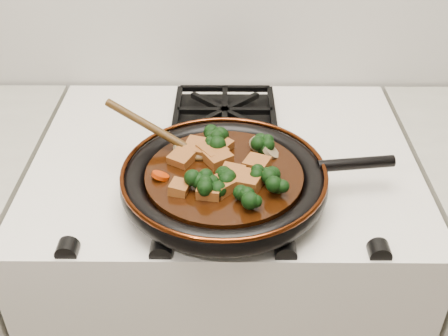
{
  "coord_description": "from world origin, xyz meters",
  "views": [
    {
      "loc": [
        0.01,
        0.76,
        1.54
      ],
      "look_at": [
        0.0,
        1.55,
        0.97
      ],
      "focal_mm": 45.0,
      "sensor_mm": 36.0,
      "label": 1
    }
  ],
  "objects": [
    {
      "name": "tofu_cube_7",
      "position": [
        0.01,
        1.53,
        0.97
      ],
      "size": [
        0.05,
        0.05,
        0.02
      ],
      "primitive_type": "cube",
      "rotation": [
        -0.06,
        -0.03,
        2.84
      ],
      "color": "brown",
      "rests_on": "braising_sauce"
    },
    {
      "name": "tofu_cube_2",
      "position": [
        -0.05,
        1.61,
        0.97
      ],
      "size": [
        0.05,
        0.06,
        0.03
      ],
      "primitive_type": "cube",
      "rotation": [
        -0.01,
        -0.11,
        1.24
      ],
      "color": "brown",
      "rests_on": "braising_sauce"
    },
    {
      "name": "wooden_spoon",
      "position": [
        -0.09,
        1.62,
        0.98
      ],
      "size": [
        0.13,
        0.07,
        0.19
      ],
      "rotation": [
        0.0,
        0.0,
        2.76
      ],
      "color": "#40280D",
      "rests_on": "braising_sauce"
    },
    {
      "name": "burner_grate_back",
      "position": [
        0.0,
        1.83,
        0.91
      ],
      "size": [
        0.23,
        0.23,
        0.03
      ],
      "primitive_type": null,
      "color": "black",
      "rests_on": "stove"
    },
    {
      "name": "carrot_coin_2",
      "position": [
        -0.08,
        1.58,
        0.96
      ],
      "size": [
        0.03,
        0.03,
        0.02
      ],
      "primitive_type": "cylinder",
      "rotation": [
        0.03,
        -0.32,
        0.0
      ],
      "color": "#AA2B04",
      "rests_on": "braising_sauce"
    },
    {
      "name": "stove",
      "position": [
        0.0,
        1.69,
        0.45
      ],
      "size": [
        0.76,
        0.6,
        0.9
      ],
      "primitive_type": "cube",
      "color": "silver",
      "rests_on": "ground"
    },
    {
      "name": "tofu_cube_8",
      "position": [
        -0.02,
        1.49,
        0.97
      ],
      "size": [
        0.04,
        0.05,
        0.02
      ],
      "primitive_type": "cube",
      "rotation": [
        0.01,
        -0.02,
        1.41
      ],
      "color": "brown",
      "rests_on": "braising_sauce"
    },
    {
      "name": "tofu_cube_9",
      "position": [
        0.04,
        1.51,
        0.97
      ],
      "size": [
        0.06,
        0.06,
        0.03
      ],
      "primitive_type": "cube",
      "rotation": [
        -0.09,
        -0.02,
        1.16
      ],
      "color": "brown",
      "rests_on": "braising_sauce"
    },
    {
      "name": "tofu_cube_10",
      "position": [
        -0.01,
        1.65,
        0.97
      ],
      "size": [
        0.05,
        0.05,
        0.02
      ],
      "primitive_type": "cube",
      "rotation": [
        -0.07,
        -0.07,
        0.53
      ],
      "color": "brown",
      "rests_on": "braising_sauce"
    },
    {
      "name": "broccoli_floret_3",
      "position": [
        0.09,
        1.49,
        0.97
      ],
      "size": [
        0.08,
        0.08,
        0.06
      ],
      "primitive_type": null,
      "rotation": [
        -0.0,
        -0.02,
        2.58
      ],
      "color": "black",
      "rests_on": "braising_sauce"
    },
    {
      "name": "broccoli_floret_0",
      "position": [
        -0.01,
        1.64,
        0.97
      ],
      "size": [
        0.06,
        0.07,
        0.06
      ],
      "primitive_type": null,
      "rotation": [
        -0.01,
        -0.23,
        1.55
      ],
      "color": "black",
      "rests_on": "braising_sauce"
    },
    {
      "name": "broccoli_floret_1",
      "position": [
        -0.02,
        1.49,
        0.97
      ],
      "size": [
        0.07,
        0.08,
        0.07
      ],
      "primitive_type": null,
      "rotation": [
        0.08,
        0.16,
        1.34
      ],
      "color": "black",
      "rests_on": "braising_sauce"
    },
    {
      "name": "broccoli_floret_6",
      "position": [
        0.07,
        1.52,
        0.97
      ],
      "size": [
        0.08,
        0.08,
        0.07
      ],
      "primitive_type": null,
      "rotation": [
        -0.13,
        -0.13,
        1.17
      ],
      "color": "black",
      "rests_on": "braising_sauce"
    },
    {
      "name": "mushroom_slice_0",
      "position": [
        -0.08,
        1.61,
        0.97
      ],
      "size": [
        0.04,
        0.04,
        0.02
      ],
      "primitive_type": "cylinder",
      "rotation": [
        0.61,
        0.0,
        1.12
      ],
      "color": "olive",
      "rests_on": "braising_sauce"
    },
    {
      "name": "tofu_cube_4",
      "position": [
        -0.01,
        1.5,
        0.97
      ],
      "size": [
        0.06,
        0.06,
        0.03
      ],
      "primitive_type": "cube",
      "rotation": [
        0.08,
        0.05,
        2.37
      ],
      "color": "brown",
      "rests_on": "braising_sauce"
    },
    {
      "name": "carrot_coin_1",
      "position": [
        -0.11,
        1.53,
        0.96
      ],
      "size": [
        0.03,
        0.03,
        0.02
      ],
      "primitive_type": "cylinder",
      "rotation": [
        -0.29,
        0.34,
        0.0
      ],
      "color": "#AA2B04",
      "rests_on": "braising_sauce"
    },
    {
      "name": "mushroom_slice_1",
      "position": [
        0.07,
        1.62,
        0.97
      ],
      "size": [
        0.04,
        0.03,
        0.03
      ],
      "primitive_type": "cylinder",
      "rotation": [
        1.0,
        0.0,
        2.8
      ],
      "color": "olive",
      "rests_on": "braising_sauce"
    },
    {
      "name": "carrot_coin_3",
      "position": [
        0.0,
        1.63,
        0.96
      ],
      "size": [
        0.03,
        0.03,
        0.02
      ],
      "primitive_type": "cylinder",
      "rotation": [
        -0.2,
        0.16,
        0.0
      ],
      "color": "#AA2B04",
      "rests_on": "braising_sauce"
    },
    {
      "name": "broccoli_floret_4",
      "position": [
        0.08,
        1.62,
        0.97
      ],
      "size": [
        0.06,
        0.06,
        0.06
      ],
      "primitive_type": null,
      "rotation": [
        -0.05,
        -0.07,
        0.07
      ],
      "color": "black",
      "rests_on": "braising_sauce"
    },
    {
      "name": "tofu_cube_1",
      "position": [
        -0.07,
        1.5,
        0.97
      ],
      "size": [
        0.04,
        0.04,
        0.02
      ],
      "primitive_type": "cube",
      "rotation": [
        0.1,
        0.07,
        1.34
      ],
      "color": "brown",
      "rests_on": "braising_sauce"
    },
    {
      "name": "mushroom_slice_2",
      "position": [
        0.09,
        1.6,
        0.97
      ],
      "size": [
        0.04,
        0.04,
        0.03
      ],
      "primitive_type": "cylinder",
      "rotation": [
        0.66,
        0.0,
        1.46
      ],
      "color": "olive",
      "rests_on": "braising_sauce"
    },
    {
      "name": "skillet",
      "position": [
        0.0,
        1.55,
        0.94
      ],
      "size": [
        0.49,
        0.36,
        0.05
      ],
      "rotation": [
        0.0,
        0.0,
        0.13
      ],
      "color": "black",
      "rests_on": "burner_grate_front"
    },
    {
      "name": "burner_grate_front",
      "position": [
        0.0,
        1.55,
        0.91
      ],
      "size": [
        0.23,
        0.23,
        0.03
      ],
      "primitive_type": null,
      "color": "black",
      "rests_on": "stove"
    },
    {
      "name": "carrot_coin_0",
      "position": [
        0.06,
        1.64,
        0.96
      ],
      "size": [
        0.03,
        0.03,
        0.02
      ],
      "primitive_type": "cylinder",
      "rotation": [
        0.22,
        0.09,
        0.0
      ],
      "color": "#AA2B04",
      "rests_on": "braising_sauce"
    },
    {
      "name": "broccoli_floret_5",
      "position": [
        0.04,
        1.46,
        0.97
      ],
      "size": [
        0.08,
        0.09,
        0.07
      ],
      "primitive_type": null,
      "rotation": [
        -0.17,
        0.15,
        0.71
      ],
      "color": "black",
      "rests_on": "braising_sauce"
    },
    {
      "name": "tofu_cube_5",
      "position": [
        -0.08,
        1.58,
        0.97
      ],
      "size": [
        0.05,
        0.05,
        0.02
      ],
      "primitive_type": "cube",
      "rotation": [
        0.01,
        -0.09,
        1.04
      ],
      "color": "brown",
      "rests_on": "braising_sauce"
    },
    {
      "name": "tofu_cube_3",
      "position": [
        -0.02,
        1.6,
        0.97
      ],
      "size": [
        0.06,
        0.06,
        0.03
      ],
      "primitive_type": "cube",
      "rotation": [
        0.06,
        0.06,
        0.7
      ],
      "color": "brown",
      "rests_on": "braising_sauce"
    },
    {
      "name": "broccoli_floret_7",
      "position": [
        -0.01,
        1.62,
        0.97
      ],
      "size": [
        0.1,
        0.09,
        0.08
      ],
      "primitive_type": null,
      "rotation": [
        0.15,
        0.23,
        0.78
      ],
      "color": "black",
      "rests_on": "braising_sauce"
    },
    {
      "name": "broccoli_floret_2",
      "position": [
        -0.0,
        1.52,
        0.97
      ],
      "size": [
        0.08,
        0.07,
        0.06
      ],
      "primitive_type": null,
      "rotation": [
        -0.2,
        0.1,
        1.35
      ],
      "color": "black",
      "rests_on": "braising_sauce"
    },
    {
      "name": "tofu_cube_11",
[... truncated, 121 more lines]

